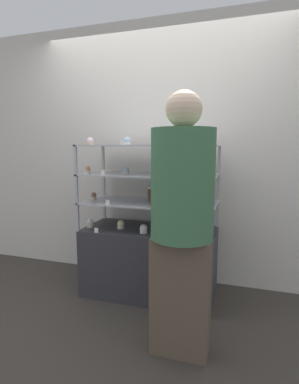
{
  "coord_description": "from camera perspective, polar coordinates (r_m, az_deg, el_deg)",
  "views": [
    {
      "loc": [
        0.81,
        -2.54,
        1.36
      ],
      "look_at": [
        0.0,
        0.0,
        0.97
      ],
      "focal_mm": 28.0,
      "sensor_mm": 36.0,
      "label": 1
    }
  ],
  "objects": [
    {
      "name": "cupcake_1",
      "position": [
        2.78,
        -5.48,
        -6.21
      ],
      "size": [
        0.07,
        0.07,
        0.08
      ],
      "color": "white",
      "rests_on": "display_base"
    },
    {
      "name": "display_riser_upper",
      "position": [
        2.66,
        -0.0,
        8.64
      ],
      "size": [
        1.19,
        0.56,
        0.25
      ],
      "color": "#B7B7BC",
      "rests_on": "display_riser_middle"
    },
    {
      "name": "back_wall",
      "position": [
        3.07,
        2.42,
        7.31
      ],
      "size": [
        8.0,
        0.05,
        2.6
      ],
      "color": "silver",
      "rests_on": "ground_plane"
    },
    {
      "name": "sheet_cake_frosted",
      "position": [
        2.59,
        5.41,
        9.64
      ],
      "size": [
        0.23,
        0.15,
        0.06
      ],
      "color": "brown",
      "rests_on": "display_riser_upper"
    },
    {
      "name": "cupcake_4",
      "position": [
        2.5,
        10.53,
        -7.97
      ],
      "size": [
        0.07,
        0.07,
        0.08
      ],
      "color": "beige",
      "rests_on": "display_base"
    },
    {
      "name": "cupcake_3",
      "position": [
        2.6,
        4.87,
        -7.24
      ],
      "size": [
        0.07,
        0.07,
        0.08
      ],
      "color": "beige",
      "rests_on": "display_base"
    },
    {
      "name": "display_riser_lower",
      "position": [
        2.71,
        -0.0,
        -2.16
      ],
      "size": [
        1.19,
        0.56,
        0.25
      ],
      "color": "#B7B7BC",
      "rests_on": "display_base"
    },
    {
      "name": "customer_figure",
      "position": [
        1.92,
        6.22,
        -5.25
      ],
      "size": [
        0.4,
        0.4,
        1.7
      ],
      "color": "brown",
      "rests_on": "ground_plane"
    },
    {
      "name": "price_tag_0",
      "position": [
        2.68,
        -10.09,
        -7.18
      ],
      "size": [
        0.04,
        0.0,
        0.04
      ],
      "color": "white",
      "rests_on": "display_base"
    },
    {
      "name": "cupcake_8",
      "position": [
        2.67,
        -4.46,
        4.13
      ],
      "size": [
        0.05,
        0.05,
        0.06
      ],
      "color": "beige",
      "rests_on": "display_riser_middle"
    },
    {
      "name": "cupcake_5",
      "position": [
        2.87,
        -10.59,
        -0.74
      ],
      "size": [
        0.05,
        0.05,
        0.07
      ],
      "color": "#CCB28C",
      "rests_on": "display_riser_lower"
    },
    {
      "name": "price_tag_1",
      "position": [
        2.57,
        -8.0,
        -1.99
      ],
      "size": [
        0.04,
        0.0,
        0.04
      ],
      "color": "white",
      "rests_on": "display_riser_lower"
    },
    {
      "name": "cupcake_7",
      "position": [
        2.77,
        -11.69,
        4.15
      ],
      "size": [
        0.05,
        0.05,
        0.06
      ],
      "color": "white",
      "rests_on": "display_riser_middle"
    },
    {
      "name": "cupcake_2",
      "position": [
        2.62,
        -1.15,
        -7.06
      ],
      "size": [
        0.07,
        0.07,
        0.08
      ],
      "color": "white",
      "rests_on": "display_base"
    },
    {
      "name": "price_tag_2",
      "position": [
        2.56,
        -8.88,
        3.66
      ],
      "size": [
        0.04,
        0.0,
        0.04
      ],
      "color": "white",
      "rests_on": "display_riser_middle"
    },
    {
      "name": "display_riser_middle",
      "position": [
        2.67,
        -0.0,
        3.2
      ],
      "size": [
        1.19,
        0.56,
        0.25
      ],
      "color": "#B7B7BC",
      "rests_on": "display_riser_lower"
    },
    {
      "name": "ground_plane",
      "position": [
        2.99,
        -0.0,
        -18.62
      ],
      "size": [
        20.0,
        20.0,
        0.0
      ],
      "primitive_type": "plane",
      "color": "#38332D"
    },
    {
      "name": "cupcake_11",
      "position": [
        2.8,
        -11.24,
        9.43
      ],
      "size": [
        0.06,
        0.06,
        0.07
      ],
      "color": "#CCB28C",
      "rests_on": "display_riser_upper"
    },
    {
      "name": "cupcake_6",
      "position": [
        2.54,
        11.35,
        -1.97
      ],
      "size": [
        0.05,
        0.05,
        0.07
      ],
      "color": "#CCB28C",
      "rests_on": "display_riser_lower"
    },
    {
      "name": "cupcake_13",
      "position": [
        2.49,
        11.48,
        9.55
      ],
      "size": [
        0.06,
        0.06,
        0.07
      ],
      "color": "white",
      "rests_on": "display_riser_upper"
    },
    {
      "name": "display_base",
      "position": [
        2.86,
        -0.0,
        -13.06
      ],
      "size": [
        1.19,
        0.56,
        0.62
      ],
      "color": "#333338",
      "rests_on": "ground_plane"
    },
    {
      "name": "cupcake_12",
      "position": [
        2.62,
        -4.23,
        9.64
      ],
      "size": [
        0.06,
        0.06,
        0.07
      ],
      "color": "white",
      "rests_on": "display_riser_upper"
    },
    {
      "name": "price_tag_3",
      "position": [
        2.47,
        -5.24,
        9.46
      ],
      "size": [
        0.04,
        0.0,
        0.04
      ],
      "color": "white",
      "rests_on": "display_riser_upper"
    },
    {
      "name": "layer_cake_centerpiece",
      "position": [
        2.78,
        1.26,
        -0.19
      ],
      "size": [
        0.16,
        0.16,
        0.13
      ],
      "color": "brown",
      "rests_on": "display_riser_lower"
    },
    {
      "name": "cupcake_10",
      "position": [
        2.49,
        11.3,
        3.69
      ],
      "size": [
        0.05,
        0.05,
        0.06
      ],
      "color": "beige",
      "rests_on": "display_riser_middle"
    },
    {
      "name": "cupcake_9",
      "position": [
        2.55,
        3.46,
        3.94
      ],
      "size": [
        0.05,
        0.05,
        0.06
      ],
      "color": "#CCB28C",
      "rests_on": "display_riser_middle"
    },
    {
      "name": "cupcake_0",
      "position": [
        2.87,
        -11.18,
        -5.88
      ],
      "size": [
        0.07,
        0.07,
        0.08
      ],
      "color": "beige",
      "rests_on": "display_base"
    }
  ]
}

